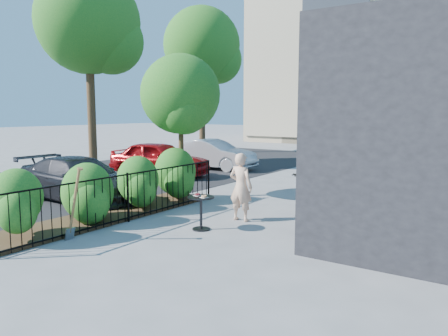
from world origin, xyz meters
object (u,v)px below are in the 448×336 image
Objects in this scene: woman at (241,187)px; car_silver at (212,154)px; cafe_table at (201,207)px; shovel at (74,208)px; patio_tree at (181,99)px; street_tree_near at (88,28)px; street_tree_far at (202,50)px; car_red at (159,159)px; car_darkgrey at (80,179)px.

woman is 8.87m from car_silver.
cafe_table is 2.47m from shovel.
patio_tree is 8.92m from street_tree_near.
patio_tree is 13.95m from street_tree_far.
patio_tree is at bearing 102.67° from shovel.
patio_tree is 2.59× the size of woman.
street_tree_far reaches higher than car_silver.
car_red is 2.83m from car_silver.
street_tree_near reaches higher than shovel.
shovel is at bearing -126.73° from cafe_table.
car_silver is at bearing 124.28° from cafe_table.
car_red is at bearing -35.43° from woman.
street_tree_far is at bearing 37.02° from car_silver.
patio_tree is 6.64m from car_silver.
car_silver is (-5.67, 6.81, -0.14)m from woman.
shovel is at bearing -41.03° from street_tree_near.
street_tree_near is at bearing -25.31° from woman.
car_red is 1.02× the size of car_silver.
shovel is 0.38× the size of car_red.
street_tree_near is 2.19× the size of car_silver.
car_darkgrey is (-4.53, 0.52, 0.11)m from cafe_table.
car_red is at bearing 167.90° from car_silver.
street_tree_far is 2.15× the size of car_red.
woman reaches higher than shovel.
street_tree_near reaches higher than car_silver.
shovel is (8.68, -15.55, -5.28)m from street_tree_far.
street_tree_far reaches higher than shovel.
car_silver is (0.45, 2.80, -0.04)m from car_red.
cafe_table is at bearing -139.23° from car_red.
street_tree_near is 1.00× the size of street_tree_far.
car_darkgrey is (5.62, -5.06, -5.33)m from street_tree_near.
shovel reaches higher than car_darkgrey.
patio_tree reaches higher than car_darkgrey.
car_silver reaches higher than cafe_table.
car_silver reaches higher than car_darkgrey.
patio_tree is 4.11m from cafe_table.
cafe_table is 9.59m from car_silver.
street_tree_near is 5.44× the size of woman.
street_tree_near is at bearing 157.43° from patio_tree.
street_tree_far reaches higher than car_red.
car_darkgrey is (-3.06, 2.49, -0.05)m from shovel.
shovel is at bearing 58.35° from woman.
patio_tree reaches higher than car_silver.
street_tree_far is 15.18m from car_darkgrey.
car_darkgrey is (-2.08, -1.86, -2.17)m from patio_tree.
car_darkgrey is at bearing -176.35° from car_silver.
street_tree_near is (-7.70, 3.20, 3.15)m from patio_tree.
cafe_table is at bearing -44.03° from patio_tree.
car_darkgrey is (5.62, -13.06, -5.33)m from street_tree_far.
street_tree_far reaches higher than cafe_table.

